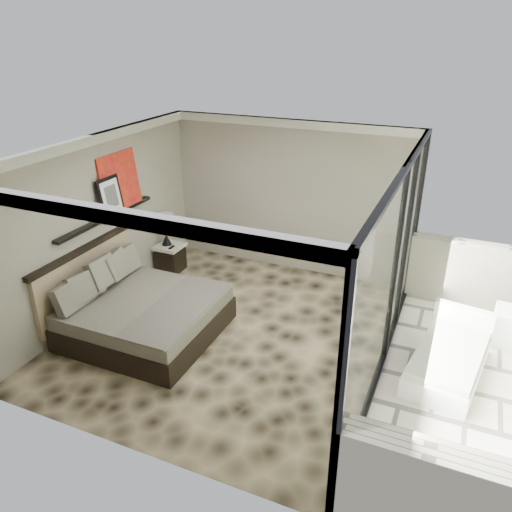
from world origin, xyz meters
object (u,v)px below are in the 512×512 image
at_px(nightstand, 170,258).
at_px(lounger, 449,359).
at_px(bed, 139,312).
at_px(table_lamp, 165,225).
at_px(ottoman, 512,327).

relative_size(nightstand, lounger, 0.28).
relative_size(bed, table_lamp, 3.53).
bearing_deg(ottoman, lounger, -125.99).
relative_size(ottoman, lounger, 0.30).
bearing_deg(bed, ottoman, 20.44).
height_order(nightstand, table_lamp, table_lamp).
xyz_separation_m(bed, table_lamp, (-0.77, 1.98, 0.56)).
relative_size(bed, ottoman, 4.09).
xyz_separation_m(ottoman, lounger, (-0.78, -1.07, -0.06)).
bearing_deg(ottoman, nightstand, 179.38).
relative_size(bed, nightstand, 4.38).
distance_m(nightstand, table_lamp, 0.66).
distance_m(bed, ottoman, 5.47).
bearing_deg(bed, table_lamp, 111.27).
xyz_separation_m(bed, lounger, (4.35, 0.84, -0.14)).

